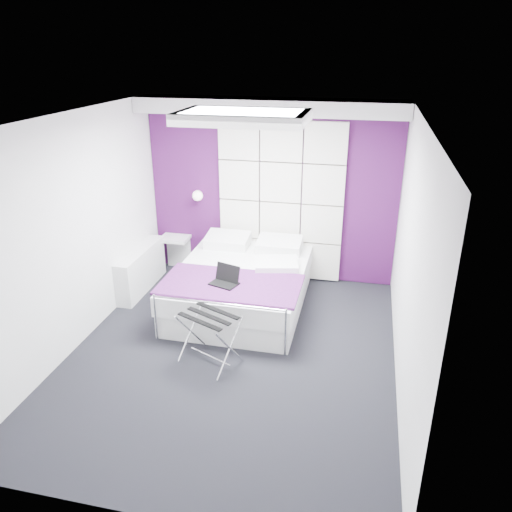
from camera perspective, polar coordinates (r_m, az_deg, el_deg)
The scene contains 15 objects.
floor at distance 5.79m, azimuth -2.72°, elevation -11.05°, with size 4.40×4.40×0.00m, color black.
ceiling at distance 4.84m, azimuth -3.31°, elevation 15.39°, with size 4.40×4.40×0.00m, color white.
wall_back at distance 7.20m, azimuth 1.74°, elevation 7.39°, with size 3.60×3.60×0.00m, color white.
wall_left at distance 5.89m, azimuth -20.11°, elevation 2.36°, with size 4.40×4.40×0.00m, color white.
wall_right at distance 5.02m, azimuth 17.21°, elevation -0.78°, with size 4.40×4.40×0.00m, color white.
accent_wall at distance 7.19m, azimuth 1.72°, elevation 7.37°, with size 3.58×0.02×2.58m, color #410F44.
soffit at distance 6.73m, azimuth 1.43°, elevation 16.71°, with size 3.58×0.50×0.20m, color white.
headboard at distance 7.16m, azimuth 2.82°, elevation 6.19°, with size 1.80×0.08×2.30m, color silver, non-canonical shape.
skylight at distance 5.42m, azimuth -1.50°, elevation 15.70°, with size 1.36×0.86×0.12m, color white, non-canonical shape.
wall_lamp at distance 7.36m, azimuth -6.59°, elevation 6.95°, with size 0.15×0.15×0.15m, color white.
radiator at distance 7.25m, azimuth -12.99°, elevation -1.51°, with size 0.22×1.20×0.60m, color white.
bed at distance 6.61m, azimuth -1.69°, elevation -3.36°, with size 1.70×2.05×0.72m.
nightstand at distance 7.68m, azimuth -9.28°, elevation 1.99°, with size 0.43×0.33×0.05m, color white.
luggage_rack at distance 5.52m, azimuth -5.31°, elevation -9.39°, with size 0.59×0.44×0.58m.
laptop at distance 6.03m, azimuth -3.57°, elevation -2.62°, with size 0.32×0.23×0.23m.
Camera 1 is at (1.32, -4.61, 3.24)m, focal length 35.00 mm.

